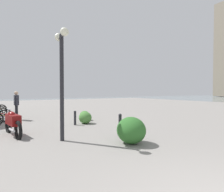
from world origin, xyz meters
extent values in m
cylinder|color=#232328|center=(5.44, 0.94, 1.85)|extent=(0.14, 0.14, 3.69)
cylinder|color=#232328|center=(5.44, 0.94, 3.59)|extent=(0.70, 0.06, 0.06)
sphere|color=#EAEACC|center=(5.09, 0.94, 3.67)|extent=(0.28, 0.28, 0.28)
sphere|color=#EAEACC|center=(5.79, 0.94, 3.67)|extent=(0.28, 0.28, 0.28)
torus|color=black|center=(6.50, 2.24, 0.30)|extent=(0.73, 0.25, 0.72)
torus|color=black|center=(7.92, 2.51, 0.30)|extent=(0.73, 0.25, 0.72)
cube|color=maroon|center=(7.16, 2.36, 0.62)|extent=(1.14, 0.52, 0.40)
ellipsoid|color=maroon|center=(7.39, 2.41, 0.80)|extent=(0.48, 0.36, 0.24)
cylinder|color=silver|center=(7.86, 2.49, 0.62)|extent=(0.19, 0.09, 0.66)
cylinder|color=silver|center=(7.80, 2.48, 0.98)|extent=(0.60, 0.15, 0.04)
cylinder|color=silver|center=(6.74, 2.43, 0.30)|extent=(0.56, 0.19, 0.09)
torus|color=black|center=(10.83, 2.63, 0.33)|extent=(0.14, 0.72, 0.72)
torus|color=black|center=(11.14, 2.53, 0.33)|extent=(0.08, 0.72, 0.72)
cylinder|color=gold|center=(11.15, 2.76, 0.33)|extent=(0.05, 0.45, 0.04)
torus|color=black|center=(12.26, 2.60, 0.33)|extent=(0.11, 0.72, 0.72)
cylinder|color=red|center=(12.24, 2.82, 0.33)|extent=(0.07, 0.45, 0.04)
torus|color=black|center=(13.41, 2.76, 0.33)|extent=(0.10, 0.72, 0.72)
torus|color=black|center=(14.42, 2.70, 0.33)|extent=(0.18, 0.72, 0.72)
torus|color=black|center=(15.68, 2.72, 0.33)|extent=(0.06, 0.72, 0.72)
cylinder|color=black|center=(11.37, 1.95, 0.45)|extent=(0.14, 0.14, 0.90)
cylinder|color=black|center=(11.57, 1.97, 0.45)|extent=(0.14, 0.14, 0.90)
cube|color=#2D2D38|center=(11.47, 1.96, 1.18)|extent=(0.41, 0.26, 0.60)
sphere|color=tan|center=(11.47, 1.96, 1.60)|extent=(0.22, 0.22, 0.22)
cylinder|color=#2D2D38|center=(11.21, 1.95, 1.15)|extent=(0.10, 0.10, 0.58)
cylinder|color=#2D2D38|center=(11.73, 1.97, 1.15)|extent=(0.10, 0.10, 0.58)
cylinder|color=#232328|center=(4.93, -1.14, 0.38)|extent=(0.12, 0.12, 0.76)
sphere|color=#232328|center=(4.93, -1.14, 0.80)|extent=(0.13, 0.13, 0.13)
cylinder|color=#232328|center=(8.02, -0.46, 0.31)|extent=(0.12, 0.12, 0.63)
sphere|color=#232328|center=(8.02, -0.46, 0.67)|extent=(0.13, 0.13, 0.13)
ellipsoid|color=#477F38|center=(9.18, -1.47, 0.28)|extent=(0.65, 0.59, 0.55)
ellipsoid|color=#2D6628|center=(3.92, -0.91, 0.44)|extent=(1.03, 0.93, 0.88)
ellipsoid|color=#477F38|center=(8.15, -1.07, 0.31)|extent=(0.74, 0.66, 0.63)
camera|label=1|loc=(-0.92, 2.77, 1.74)|focal=29.54mm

